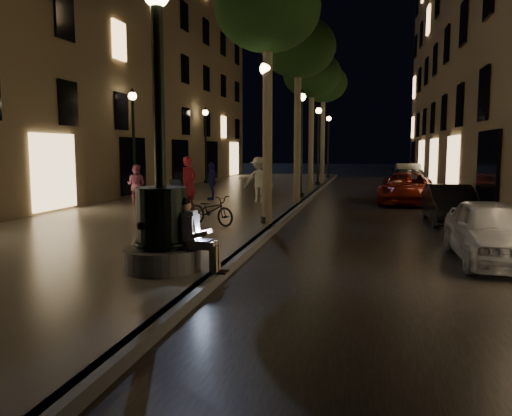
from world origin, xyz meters
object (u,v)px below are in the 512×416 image
(bicycle, at_px, (211,210))
(tree_second, at_px, (298,49))
(lamp_curb_b, at_px, (301,129))
(pedestrian_pink, at_px, (136,185))
(car_third, at_px, (406,188))
(car_fifth, at_px, (409,175))
(lamp_left_c, at_px, (206,135))
(car_rear, at_px, (409,182))
(tree_far, at_px, (323,84))
(pedestrian_red, at_px, (189,183))
(car_front, at_px, (492,231))
(lamp_curb_d, at_px, (328,137))
(tree_third, at_px, (312,75))
(seated_man_laptop, at_px, (194,233))
(pedestrian_white, at_px, (259,180))
(lamp_curb_a, at_px, (266,119))
(lamp_left_b, at_px, (133,129))
(tree_near, at_px, (268,11))
(stroller, at_px, (182,193))
(pedestrian_blue, at_px, (212,181))
(fountain_lamppost, at_px, (161,214))
(lamp_curb_c, at_px, (318,134))
(car_second, at_px, (450,204))

(bicycle, bearing_deg, tree_second, 11.38)
(lamp_curb_b, relative_size, pedestrian_pink, 3.06)
(car_third, height_order, car_fifth, car_fifth)
(lamp_left_c, relative_size, car_rear, 1.08)
(tree_far, relative_size, pedestrian_red, 3.93)
(car_third, bearing_deg, car_front, -80.17)
(tree_second, distance_m, tree_far, 12.00)
(lamp_curb_d, relative_size, car_front, 1.24)
(tree_second, height_order, tree_third, tree_second)
(car_rear, bearing_deg, car_fifth, 80.38)
(bicycle, bearing_deg, seated_man_laptop, -141.13)
(tree_third, xyz_separation_m, pedestrian_white, (-1.44, -6.30, -5.01))
(lamp_curb_a, xyz_separation_m, lamp_curb_d, (0.00, 24.00, 0.00))
(lamp_curb_b, height_order, lamp_left_b, same)
(car_third, xyz_separation_m, pedestrian_pink, (-10.53, -4.50, 0.31))
(lamp_curb_d, distance_m, car_front, 27.78)
(car_rear, bearing_deg, bicycle, -121.01)
(tree_near, relative_size, stroller, 6.00)
(pedestrian_red, xyz_separation_m, pedestrian_pink, (-2.60, 1.10, -0.17))
(car_fifth, bearing_deg, stroller, -119.41)
(tree_far, relative_size, lamp_curb_b, 1.56)
(tree_second, height_order, pedestrian_blue, tree_second)
(fountain_lamppost, bearing_deg, car_fifth, 75.88)
(lamp_curb_c, height_order, pedestrian_pink, lamp_curb_c)
(tree_near, height_order, tree_second, tree_second)
(car_third, distance_m, bicycle, 10.80)
(lamp_left_b, bearing_deg, pedestrian_pink, -62.86)
(bicycle, bearing_deg, pedestrian_red, 53.77)
(tree_far, bearing_deg, lamp_curb_c, -92.29)
(car_third, bearing_deg, car_rear, 89.59)
(car_front, distance_m, car_second, 5.60)
(seated_man_laptop, relative_size, pedestrian_white, 0.71)
(stroller, height_order, pedestrian_pink, pedestrian_pink)
(car_third, bearing_deg, tree_second, -148.28)
(car_front, bearing_deg, seated_man_laptop, -153.12)
(tree_far, xyz_separation_m, car_rear, (4.95, -5.36, -5.79))
(car_third, relative_size, pedestrian_white, 2.61)
(pedestrian_pink, bearing_deg, fountain_lamppost, 117.13)
(lamp_curb_c, distance_m, car_front, 20.05)
(lamp_left_c, bearing_deg, car_front, -56.60)
(tree_near, height_order, tree_third, tree_near)
(tree_second, bearing_deg, car_front, -59.34)
(tree_second, xyz_separation_m, pedestrian_white, (-1.54, -0.30, -5.21))
(fountain_lamppost, height_order, lamp_curb_a, fountain_lamppost)
(pedestrian_white, bearing_deg, car_third, -177.38)
(car_third, distance_m, car_rear, 4.42)
(lamp_left_b, height_order, lamp_left_c, same)
(tree_second, distance_m, pedestrian_blue, 6.48)
(fountain_lamppost, xyz_separation_m, pedestrian_red, (-2.64, 8.64, -0.06))
(lamp_curb_a, xyz_separation_m, pedestrian_white, (-1.44, 5.70, -2.11))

